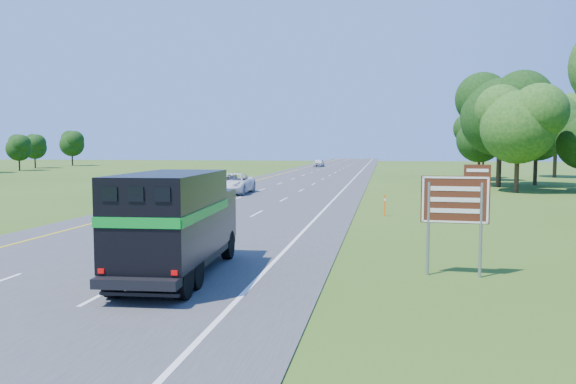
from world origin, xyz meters
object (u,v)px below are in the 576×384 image
object	(u,v)px
white_suv	(233,183)
exit_sign	(456,204)
horse_truck	(176,221)
far_car	(319,163)

from	to	relation	value
white_suv	exit_sign	distance (m)	31.58
horse_truck	exit_sign	xyz separation A→B (m)	(8.26, 1.63, 0.49)
white_suv	exit_sign	world-z (taller)	exit_sign
far_car	horse_truck	bearing A→B (deg)	-82.67
horse_truck	exit_sign	world-z (taller)	exit_sign
horse_truck	white_suv	world-z (taller)	horse_truck
white_suv	far_car	xyz separation A→B (m)	(-0.23, 64.96, -0.09)
horse_truck	white_suv	bearing A→B (deg)	98.57
exit_sign	white_suv	bearing A→B (deg)	121.17
far_car	exit_sign	distance (m)	94.11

